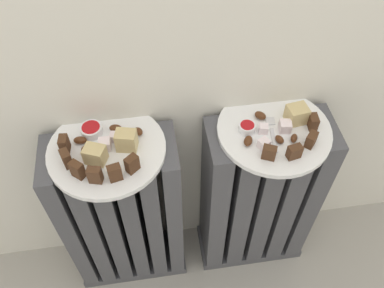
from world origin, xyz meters
The scene contains 33 objects.
radiator_left centered at (-0.18, 0.28, 0.28)m, with size 0.31×0.14×0.56m.
radiator_right centered at (0.18, 0.28, 0.28)m, with size 0.31×0.14×0.56m.
plate_left centered at (-0.18, 0.28, 0.57)m, with size 0.25×0.25×0.01m, color white.
plate_right centered at (0.18, 0.28, 0.57)m, with size 0.25×0.25×0.01m, color white.
dark_cake_slice_left_0 centered at (-0.27, 0.29, 0.59)m, with size 0.03×0.02×0.04m, color #472B19.
dark_cake_slice_left_1 centered at (-0.26, 0.25, 0.59)m, with size 0.03×0.02×0.04m, color #472B19.
dark_cake_slice_left_2 centered at (-0.24, 0.22, 0.59)m, with size 0.03×0.02×0.04m, color #472B19.
dark_cake_slice_left_3 centered at (-0.21, 0.20, 0.59)m, with size 0.03×0.02×0.04m, color #472B19.
dark_cake_slice_left_4 centered at (-0.17, 0.20, 0.59)m, with size 0.03×0.02×0.04m, color #472B19.
dark_cake_slice_left_5 centered at (-0.13, 0.22, 0.59)m, with size 0.03×0.02×0.04m, color #472B19.
marble_cake_slice_left_0 centered at (-0.14, 0.28, 0.60)m, with size 0.04×0.03×0.05m, color tan.
marble_cake_slice_left_1 centered at (-0.20, 0.25, 0.59)m, with size 0.04×0.03×0.04m, color tan.
turkish_delight_left_0 centered at (-0.17, 0.30, 0.58)m, with size 0.02×0.02×0.02m, color white.
turkish_delight_left_1 centered at (-0.19, 0.28, 0.58)m, with size 0.02×0.02×0.02m, color white.
medjool_date_left_0 centered at (-0.24, 0.30, 0.58)m, with size 0.03×0.02×0.02m, color #4C2814.
medjool_date_left_1 centered at (-0.16, 0.33, 0.58)m, with size 0.03×0.02×0.02m, color #4C2814.
medjool_date_left_2 centered at (-0.23, 0.28, 0.58)m, with size 0.02×0.01×0.02m, color #4C2814.
medjool_date_left_3 centered at (-0.11, 0.31, 0.58)m, with size 0.02×0.02×0.02m, color #4C2814.
jam_bowl_left centered at (-0.21, 0.33, 0.58)m, with size 0.05×0.05×0.02m.
dark_cake_slice_right_0 centered at (0.15, 0.20, 0.59)m, with size 0.03×0.02×0.03m, color #472B19.
dark_cake_slice_right_1 centered at (0.20, 0.20, 0.59)m, with size 0.03×0.02×0.03m, color #472B19.
dark_cake_slice_right_2 centered at (0.25, 0.23, 0.59)m, with size 0.03×0.02×0.03m, color #472B19.
dark_cake_slice_right_3 centered at (0.27, 0.27, 0.59)m, with size 0.03×0.02×0.03m, color #472B19.
marble_cake_slice_right_0 centered at (0.24, 0.30, 0.59)m, with size 0.04×0.04×0.04m, color tan.
turkish_delight_right_0 centered at (0.15, 0.23, 0.58)m, with size 0.02×0.02×0.02m, color white.
turkish_delight_right_1 centered at (0.16, 0.28, 0.58)m, with size 0.02×0.02×0.02m, color white.
turkish_delight_right_2 centered at (0.20, 0.27, 0.58)m, with size 0.02×0.02×0.02m, color white.
medjool_date_right_0 centered at (0.16, 0.32, 0.58)m, with size 0.03×0.02×0.02m, color #4C2814.
medjool_date_right_1 centered at (0.18, 0.24, 0.58)m, with size 0.02×0.02×0.02m, color #4C2814.
medjool_date_right_2 centered at (0.22, 0.24, 0.58)m, with size 0.02×0.01×0.02m, color #4C2814.
medjool_date_right_3 centered at (0.12, 0.25, 0.58)m, with size 0.03×0.02×0.02m, color #4C2814.
jam_bowl_right centered at (0.12, 0.28, 0.58)m, with size 0.04×0.04×0.02m.
fork centered at (0.18, 0.27, 0.57)m, with size 0.03×0.10×0.00m.
Camera 1 is at (-0.08, -0.28, 1.26)m, focal length 38.47 mm.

